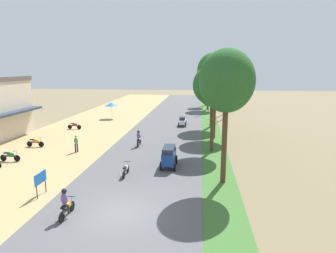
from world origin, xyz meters
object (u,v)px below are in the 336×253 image
car_hatchback_white (182,121)px  streetlamp_far (207,82)px  parked_motorbike_second (10,156)px  utility_pole_near (225,87)px  vendor_umbrella (112,104)px  median_tree_second (213,86)px  motorbike_foreground_rider (66,204)px  motorbike_ahead_third (139,139)px  parked_motorbike_third (35,142)px  streetlamp_near (213,98)px  pedestrian_on_shoulder (76,143)px  motorbike_ahead_second (126,169)px  median_tree_third (215,90)px  car_van_blue (169,155)px  median_tree_fifth (209,74)px  median_tree_nearest (227,82)px  utility_pole_far (226,90)px  street_signboard (40,180)px  median_tree_fourth (213,71)px  streetlamp_mid (209,85)px  parked_motorbike_fourth (75,125)px  median_tree_sixth (206,70)px

car_hatchback_white → streetlamp_far: bearing=81.1°
parked_motorbike_second → utility_pole_near: utility_pole_near is taller
vendor_umbrella → car_hatchback_white: size_ratio=1.26×
median_tree_second → streetlamp_far: streetlamp_far is taller
vendor_umbrella → motorbike_foreground_rider: (6.74, -30.12, -1.45)m
parked_motorbike_second → motorbike_foreground_rider: (9.00, -8.51, 0.30)m
motorbike_foreground_rider → motorbike_ahead_third: size_ratio=1.00×
parked_motorbike_third → streetlamp_near: size_ratio=0.25×
motorbike_foreground_rider → streetlamp_near: bearing=69.4°
pedestrian_on_shoulder → car_hatchback_white: bearing=55.8°
motorbike_ahead_second → median_tree_third: bearing=60.8°
car_van_blue → median_tree_fifth: bearing=83.4°
parked_motorbike_third → median_tree_nearest: 20.46m
parked_motorbike_second → median_tree_fifth: bearing=62.5°
car_hatchback_white → utility_pole_far: bearing=49.6°
street_signboard → median_tree_fourth: bearing=63.9°
car_van_blue → car_hatchback_white: bearing=89.8°
streetlamp_mid → parked_motorbike_fourth: bearing=-136.9°
parked_motorbike_second → street_signboard: size_ratio=1.20×
median_tree_fifth → motorbike_ahead_second: median_tree_fifth is taller
parked_motorbike_fourth → median_tree_sixth: bearing=56.0°
streetlamp_mid → parked_motorbike_second: bearing=-120.4°
streetlamp_mid → motorbike_foreground_rider: size_ratio=4.61×
median_tree_third → median_tree_fourth: median_tree_fourth is taller
street_signboard → median_tree_third: (11.32, 16.24, 4.42)m
parked_motorbike_second → utility_pole_far: 31.67m
motorbike_ahead_third → motorbike_ahead_second: bearing=-84.7°
median_tree_fourth → utility_pole_near: median_tree_fourth is taller
median_tree_nearest → motorbike_ahead_third: bearing=132.4°
median_tree_second → motorbike_ahead_third: median_tree_second is taller
motorbike_ahead_third → streetlamp_mid: bearing=72.3°
median_tree_second → utility_pole_near: (2.97, 23.14, -1.62)m
utility_pole_near → parked_motorbike_second: bearing=-125.6°
vendor_umbrella → median_tree_fifth: size_ratio=0.28×
median_tree_nearest → median_tree_fourth: bearing=90.3°
median_tree_fourth → streetlamp_mid: median_tree_fourth is taller
utility_pole_far → median_tree_third: bearing=-99.8°
parked_motorbike_fourth → motorbike_ahead_third: size_ratio=1.00×
parked_motorbike_third → median_tree_third: bearing=17.2°
median_tree_second → median_tree_third: bearing=85.0°
pedestrian_on_shoulder → median_tree_fourth: (13.04, 13.59, 6.43)m
parked_motorbike_second → median_tree_second: bearing=16.1°
parked_motorbike_fourth → median_tree_sixth: median_tree_sixth is taller
pedestrian_on_shoulder → streetlamp_mid: streetlamp_mid is taller
median_tree_third → motorbike_ahead_third: size_ratio=4.13×
parked_motorbike_third → median_tree_second: median_tree_second is taller
median_tree_third → streetlamp_near: 4.08m
median_tree_third → parked_motorbike_third: bearing=-162.8°
median_tree_fourth → median_tree_sixth: median_tree_fourth is taller
median_tree_fifth → streetlamp_mid: 4.26m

